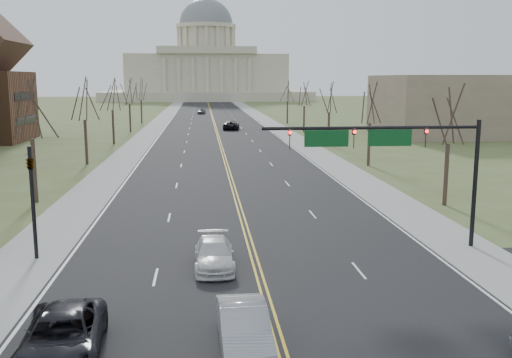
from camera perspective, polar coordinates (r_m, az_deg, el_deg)
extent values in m
cube|color=black|center=(126.88, -4.24, 5.70)|extent=(20.00, 380.00, 0.01)
cube|color=black|center=(24.53, 1.23, -12.55)|extent=(120.00, 14.00, 0.01)
cube|color=gray|center=(127.19, -9.68, 5.60)|extent=(4.00, 380.00, 0.03)
cube|color=gray|center=(127.69, 1.18, 5.76)|extent=(4.00, 380.00, 0.03)
cube|color=gold|center=(126.88, -4.24, 5.71)|extent=(0.42, 380.00, 0.01)
cube|color=silver|center=(127.05, -8.68, 5.63)|extent=(0.15, 380.00, 0.01)
cube|color=silver|center=(127.46, 0.19, 5.75)|extent=(0.15, 380.00, 0.01)
cube|color=beige|center=(266.62, -4.91, 8.35)|extent=(90.00, 60.00, 4.00)
cube|color=beige|center=(266.53, -4.94, 10.50)|extent=(70.00, 40.00, 16.00)
cube|color=beige|center=(246.31, -4.93, 12.76)|extent=(42.00, 3.00, 3.00)
cylinder|color=beige|center=(267.03, -4.99, 13.51)|extent=(24.00, 24.00, 12.00)
cylinder|color=beige|center=(267.54, -5.01, 14.96)|extent=(27.00, 27.00, 1.60)
ellipsoid|color=slate|center=(267.61, -5.02, 15.13)|extent=(24.00, 24.00, 22.80)
cylinder|color=black|center=(34.11, 21.05, -0.49)|extent=(0.24, 0.24, 7.20)
cylinder|color=black|center=(31.47, 11.55, 5.04)|extent=(12.00, 0.18, 0.18)
imported|color=black|center=(32.52, 16.59, 4.00)|extent=(0.35, 0.40, 1.10)
sphere|color=#FF0C0C|center=(32.35, 16.72, 4.59)|extent=(0.18, 0.18, 0.18)
imported|color=black|center=(31.25, 9.75, 4.05)|extent=(0.35, 0.40, 1.10)
sphere|color=#FF0C0C|center=(31.07, 9.84, 4.66)|extent=(0.18, 0.18, 0.18)
imported|color=black|center=(30.52, 3.38, 4.04)|extent=(0.35, 0.40, 1.10)
sphere|color=#FF0C0C|center=(30.34, 3.43, 4.66)|extent=(0.18, 0.18, 0.18)
cube|color=#0C4C1E|center=(31.83, 13.24, 4.03)|extent=(2.40, 0.12, 0.90)
cube|color=#0C4C1E|center=(30.89, 7.06, 4.05)|extent=(2.40, 0.12, 0.90)
cylinder|color=black|center=(31.92, -21.41, -2.29)|extent=(0.20, 0.20, 6.00)
imported|color=black|center=(31.56, -21.66, 1.62)|extent=(0.32, 0.36, 0.99)
cylinder|color=#33241E|center=(44.94, 18.47, 0.42)|extent=(0.32, 0.32, 4.68)
cylinder|color=#33241E|center=(46.83, -21.28, 0.79)|extent=(0.32, 0.32, 4.95)
cylinder|color=#33241E|center=(63.56, 11.22, 3.41)|extent=(0.32, 0.32, 4.68)
cylinder|color=#33241E|center=(66.13, -16.63, 3.55)|extent=(0.32, 0.32, 4.95)
cylinder|color=#33241E|center=(82.82, 7.28, 5.01)|extent=(0.32, 0.32, 4.68)
cylinder|color=#33241E|center=(85.75, -14.08, 5.05)|extent=(0.32, 0.32, 4.95)
cylinder|color=#33241E|center=(102.37, 4.82, 5.99)|extent=(0.32, 0.32, 4.68)
cylinder|color=#33241E|center=(105.51, -12.48, 5.98)|extent=(0.32, 0.32, 4.95)
cylinder|color=#33241E|center=(122.07, 3.15, 6.65)|extent=(0.32, 0.32, 4.68)
cylinder|color=#33241E|center=(125.35, -11.38, 6.62)|extent=(0.32, 0.32, 4.95)
cube|color=black|center=(94.59, -21.98, 5.47)|extent=(0.10, 9.80, 1.20)
cube|color=black|center=(94.42, -22.12, 7.69)|extent=(0.10, 9.80, 1.20)
cube|color=#746552|center=(101.96, 19.45, 6.94)|extent=(25.00, 20.00, 10.00)
imported|color=#919398|center=(20.57, -1.24, -14.70)|extent=(1.85, 4.91, 1.60)
imported|color=black|center=(20.99, -18.83, -14.76)|extent=(3.09, 5.92, 1.59)
imported|color=silver|center=(29.02, -4.20, -7.48)|extent=(1.96, 4.80, 1.39)
imported|color=black|center=(107.60, -2.49, 5.40)|extent=(3.46, 6.22, 1.65)
imported|color=#4F5357|center=(156.31, -5.47, 6.77)|extent=(2.40, 4.72, 1.54)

